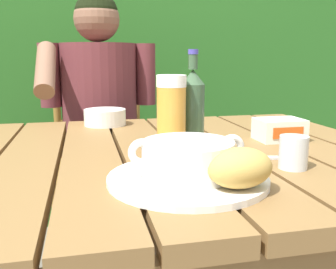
{
  "coord_description": "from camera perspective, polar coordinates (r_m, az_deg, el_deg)",
  "views": [
    {
      "loc": [
        -0.15,
        -0.9,
        0.97
      ],
      "look_at": [
        0.01,
        -0.15,
        0.82
      ],
      "focal_mm": 40.55,
      "sensor_mm": 36.0,
      "label": 1
    }
  ],
  "objects": [
    {
      "name": "chair_near_diner",
      "position": [
        1.89,
        -10.12,
        -3.67
      ],
      "size": [
        0.44,
        0.44,
        1.0
      ],
      "color": "olive",
      "rests_on": "ground_plane"
    },
    {
      "name": "diner_bowl",
      "position": [
        1.3,
        -9.45,
        2.59
      ],
      "size": [
        0.14,
        0.14,
        0.05
      ],
      "color": "white",
      "rests_on": "dining_table"
    },
    {
      "name": "beer_bottle",
      "position": [
        0.95,
        3.7,
        4.04
      ],
      "size": [
        0.06,
        0.06,
        0.24
      ],
      "color": "#375336",
      "rests_on": "dining_table"
    },
    {
      "name": "soup_bowl",
      "position": [
        0.7,
        3.0,
        -3.48
      ],
      "size": [
        0.22,
        0.17,
        0.07
      ],
      "color": "white",
      "rests_on": "serving_plate"
    },
    {
      "name": "serving_plate",
      "position": [
        0.71,
        2.96,
        -6.64
      ],
      "size": [
        0.3,
        0.3,
        0.01
      ],
      "color": "white",
      "rests_on": "dining_table"
    },
    {
      "name": "hedge_backdrop",
      "position": [
        2.49,
        -10.63,
        7.69
      ],
      "size": [
        3.13,
        0.86,
        1.66
      ],
      "color": "#275F20",
      "rests_on": "ground_plane"
    },
    {
      "name": "person_eating",
      "position": [
        1.64,
        -10.19,
        2.78
      ],
      "size": [
        0.48,
        0.47,
        1.24
      ],
      "color": "brown",
      "rests_on": "ground_plane"
    },
    {
      "name": "bread_roll",
      "position": [
        0.65,
        10.77,
        -4.92
      ],
      "size": [
        0.14,
        0.12,
        0.07
      ],
      "color": "tan",
      "rests_on": "serving_plate"
    },
    {
      "name": "butter_tub",
      "position": [
        1.09,
        16.4,
        0.72
      ],
      "size": [
        0.12,
        0.1,
        0.06
      ],
      "color": "white",
      "rests_on": "dining_table"
    },
    {
      "name": "table_knife",
      "position": [
        0.87,
        11.19,
        -3.41
      ],
      "size": [
        0.17,
        0.05,
        0.01
      ],
      "color": "silver",
      "rests_on": "dining_table"
    },
    {
      "name": "water_glass_small",
      "position": [
        0.82,
        18.34,
        -2.55
      ],
      "size": [
        0.06,
        0.06,
        0.07
      ],
      "color": "silver",
      "rests_on": "dining_table"
    },
    {
      "name": "dining_table",
      "position": [
        0.97,
        -2.87,
        -7.61
      ],
      "size": [
        1.26,
        0.96,
        0.75
      ],
      "color": "brown",
      "rests_on": "ground_plane"
    },
    {
      "name": "beer_glass",
      "position": [
        0.9,
        0.5,
        3.08
      ],
      "size": [
        0.07,
        0.07,
        0.19
      ],
      "color": "gold",
      "rests_on": "dining_table"
    }
  ]
}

